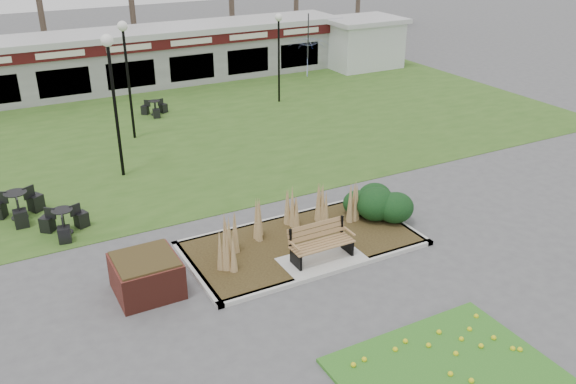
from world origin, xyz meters
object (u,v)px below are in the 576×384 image
food_pavilion (123,59)px  lamp_post_far_right (279,39)px  bistro_set_a (18,209)px  bistro_set_b (64,225)px  patio_umbrella (308,57)px  brick_planter (146,275)px  bistro_set_d (155,110)px  lamp_post_mid_left (126,55)px  park_bench (320,242)px  lamp_post_mid_right (111,75)px  service_hut (362,42)px

food_pavilion → lamp_post_far_right: lamp_post_far_right is taller
bistro_set_a → bistro_set_b: (1.04, -1.62, -0.03)m
lamp_post_far_right → patio_umbrella: lamp_post_far_right is taller
bistro_set_b → lamp_post_far_right: bearing=37.6°
brick_planter → bistro_set_d: bearing=72.3°
bistro_set_b → bistro_set_d: 11.12m
brick_planter → bistro_set_a: bearing=112.0°
bistro_set_b → lamp_post_mid_left: bearing=60.8°
bistro_set_b → patio_umbrella: patio_umbrella is taller
park_bench → bistro_set_b: (-5.63, 4.75, -0.32)m
food_pavilion → bistro_set_b: bearing=-110.6°
brick_planter → lamp_post_mid_left: size_ratio=0.32×
brick_planter → lamp_post_mid_right: (1.31, 7.42, 3.07)m
lamp_post_mid_right → patio_umbrella: lamp_post_mid_right is taller
food_pavilion → lamp_post_mid_right: size_ratio=5.06×
service_hut → lamp_post_mid_right: bearing=-150.0°
food_pavilion → lamp_post_mid_left: 8.34m
food_pavilion → bistro_set_a: (-6.67, -13.34, -1.18)m
park_bench → service_hut: 22.32m
brick_planter → lamp_post_mid_left: (2.70, 11.02, 2.92)m
lamp_post_mid_right → lamp_post_far_right: (8.94, 5.41, -0.52)m
food_pavilion → lamp_post_mid_right: bearing=-105.0°
lamp_post_mid_left → bistro_set_a: bearing=-132.6°
bistro_set_a → food_pavilion: bearing=63.4°
lamp_post_mid_right → bistro_set_a: lamp_post_mid_right is taller
lamp_post_far_right → lamp_post_mid_left: bearing=-166.5°
park_bench → lamp_post_far_right: 14.99m
brick_planter → lamp_post_mid_right: lamp_post_mid_right is taller
bistro_set_b → brick_planter: bearing=-72.9°
lamp_post_mid_left → lamp_post_mid_right: size_ratio=0.96×
service_hut → lamp_post_far_right: size_ratio=1.06×
patio_umbrella → service_hut: bearing=30.0°
lamp_post_mid_right → park_bench: bearing=-69.3°
bistro_set_b → patio_umbrella: 16.87m
lamp_post_mid_right → bistro_set_d: size_ratio=4.03×
lamp_post_mid_left → lamp_post_mid_right: 3.86m
lamp_post_mid_left → lamp_post_far_right: 7.78m
service_hut → bistro_set_a: size_ratio=2.79×
service_hut → lamp_post_far_right: bearing=-151.4°
park_bench → lamp_post_far_right: size_ratio=0.41×
park_bench → lamp_post_mid_left: (-1.70, 11.78, 2.80)m
park_bench → patio_umbrella: patio_umbrella is taller
lamp_post_mid_left → bistro_set_d: bearing=57.5°
lamp_post_far_right → service_hut: bearing=28.6°
lamp_post_far_right → bistro_set_a: size_ratio=2.63×
food_pavilion → patio_umbrella: food_pavilion is taller
brick_planter → bistro_set_a: brick_planter is taller
bistro_set_a → bistro_set_b: bistro_set_a is taller
lamp_post_mid_left → lamp_post_far_right: lamp_post_mid_left is taller
service_hut → bistro_set_a: (-20.17, -11.38, -1.15)m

